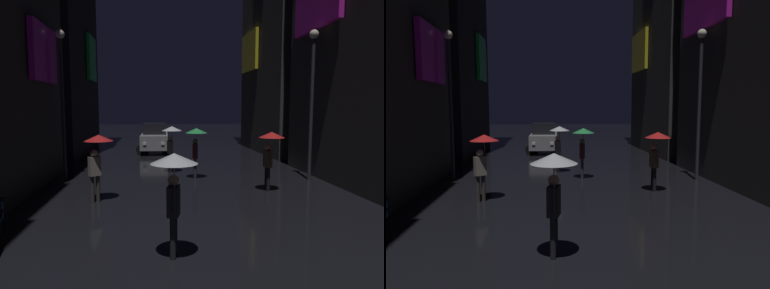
# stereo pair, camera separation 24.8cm
# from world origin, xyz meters

# --- Properties ---
(pedestrian_far_right_red) EXTENTS (0.90, 0.90, 2.12)m
(pedestrian_far_right_red) POSITION_xyz_m (-3.10, 10.78, 1.67)
(pedestrian_far_right_red) COLOR #38332D
(pedestrian_far_right_red) RESTS_ON ground
(pedestrian_foreground_right_red) EXTENTS (0.90, 0.90, 2.12)m
(pedestrian_foreground_right_red) POSITION_xyz_m (2.72, 11.47, 1.67)
(pedestrian_foreground_right_red) COLOR black
(pedestrian_foreground_right_red) RESTS_ON ground
(pedestrian_foreground_left_clear) EXTENTS (0.90, 0.90, 2.12)m
(pedestrian_foreground_left_clear) POSITION_xyz_m (-0.95, 6.33, 1.67)
(pedestrian_foreground_left_clear) COLOR black
(pedestrian_foreground_left_clear) RESTS_ON ground
(pedestrian_midstreet_left_green) EXTENTS (0.90, 0.90, 2.12)m
(pedestrian_midstreet_left_green) POSITION_xyz_m (0.38, 13.88, 1.67)
(pedestrian_midstreet_left_green) COLOR #2D2D38
(pedestrian_midstreet_left_green) RESTS_ON ground
(pedestrian_midstreet_centre_clear) EXTENTS (0.90, 0.90, 2.12)m
(pedestrian_midstreet_centre_clear) POSITION_xyz_m (-0.56, 15.36, 1.67)
(pedestrian_midstreet_centre_clear) COLOR black
(pedestrian_midstreet_centre_clear) RESTS_ON ground
(car_distant) EXTENTS (2.34, 4.19, 1.92)m
(car_distant) POSITION_xyz_m (-1.31, 22.68, 0.93)
(car_distant) COLOR #99999E
(car_distant) RESTS_ON ground
(streetlamp_left_far) EXTENTS (0.36, 0.36, 6.03)m
(streetlamp_left_far) POSITION_xyz_m (-5.00, 14.34, 3.73)
(streetlamp_left_far) COLOR #2D2D33
(streetlamp_left_far) RESTS_ON ground
(streetlamp_right_far) EXTENTS (0.36, 0.36, 6.02)m
(streetlamp_right_far) POSITION_xyz_m (5.00, 13.21, 3.72)
(streetlamp_right_far) COLOR #2D2D33
(streetlamp_right_far) RESTS_ON ground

